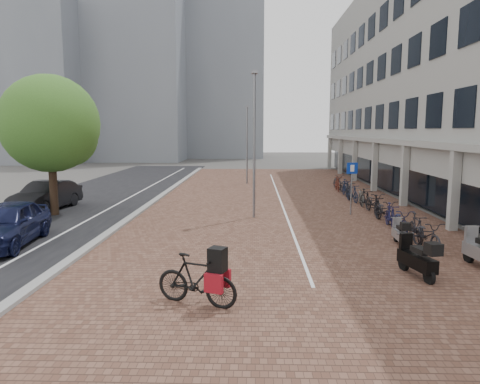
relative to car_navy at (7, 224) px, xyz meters
name	(u,v)px	position (x,y,z in m)	size (l,w,h in m)	color
ground	(234,256)	(8.19, -1.10, -0.80)	(140.00, 140.00, 0.00)	#474442
plaza_brick	(277,200)	(10.19, 10.90, -0.79)	(14.50, 42.00, 0.04)	brown
street_asphalt	(94,199)	(-0.81, 10.90, -0.79)	(8.00, 50.00, 0.03)	black
curb	(158,198)	(3.09, 10.90, -0.73)	(0.35, 42.00, 0.14)	gray
lane_line	(127,199)	(1.19, 10.90, -0.77)	(0.12, 44.00, 0.00)	white
parking_line	(280,199)	(10.39, 10.90, -0.76)	(0.10, 30.00, 0.00)	white
office_building	(443,63)	(21.16, 14.90, 7.65)	(8.40, 40.00, 15.00)	#969691
bg_towers	(146,59)	(-6.14, 47.84, 13.17)	(33.00, 23.00, 32.00)	gray
car_navy	(7,224)	(0.00, 0.00, 0.00)	(1.88, 4.68, 1.59)	black
car_dark	(46,196)	(-1.91, 7.08, -0.04)	(1.60, 4.59, 1.51)	black
hero_bike	(197,279)	(7.49, -5.27, -0.15)	(2.14, 1.26, 1.46)	black
scooter_front	(400,233)	(14.08, 0.42, -0.31)	(0.44, 1.40, 0.96)	gray
scooter_mid	(417,257)	(13.40, -3.09, -0.21)	(0.53, 1.71, 1.17)	black
parking_sign	(352,180)	(13.56, 6.16, 0.94)	(0.53, 0.15, 2.57)	slate
lamp_near	(254,147)	(8.84, 5.38, 2.57)	(0.12, 0.12, 6.73)	slate
lamp_far	(247,146)	(8.30, 18.83, 2.15)	(0.12, 0.12, 5.89)	slate
street_tree	(53,127)	(-0.80, 5.92, 3.49)	(4.64, 4.64, 6.74)	#382619
bike_row	(365,199)	(14.70, 7.95, -0.28)	(1.23, 18.12, 1.05)	black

